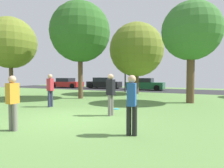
{
  "coord_description": "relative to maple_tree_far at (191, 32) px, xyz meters",
  "views": [
    {
      "loc": [
        4.61,
        -6.11,
        1.65
      ],
      "look_at": [
        0.0,
        3.97,
        1.18
      ],
      "focal_mm": 31.07,
      "sensor_mm": 36.0,
      "label": 1
    }
  ],
  "objects": [
    {
      "name": "ground_plane",
      "position": [
        -4.06,
        -6.55,
        -4.3
      ],
      "size": [
        44.0,
        44.0,
        0.0
      ],
      "primitive_type": "plane",
      "color": "#5B8442"
    },
    {
      "name": "road_strip",
      "position": [
        -4.06,
        9.45,
        -4.3
      ],
      "size": [
        44.0,
        6.4,
        0.01
      ],
      "primitive_type": "cube",
      "color": "#28282B",
      "rests_on": "ground_plane"
    },
    {
      "name": "maple_tree_far",
      "position": [
        0.0,
        0.0,
        0.0
      ],
      "size": [
        3.52,
        3.52,
        6.1
      ],
      "color": "brown",
      "rests_on": "ground_plane"
    },
    {
      "name": "birch_tree_lone",
      "position": [
        -7.38,
        -0.83,
        0.48
      ],
      "size": [
        4.31,
        4.31,
        6.95
      ],
      "color": "brown",
      "rests_on": "ground_plane"
    },
    {
      "name": "maple_tree_near",
      "position": [
        -4.8,
        4.37,
        -0.29
      ],
      "size": [
        4.9,
        4.9,
        6.48
      ],
      "color": "brown",
      "rests_on": "ground_plane"
    },
    {
      "name": "oak_tree_center",
      "position": [
        -12.95,
        -2.15,
        -0.1
      ],
      "size": [
        3.96,
        3.96,
        6.19
      ],
      "color": "brown",
      "rests_on": "ground_plane"
    },
    {
      "name": "person_thrower",
      "position": [
        -2.8,
        -5.45,
        -3.34
      ],
      "size": [
        0.35,
        0.3,
        1.73
      ],
      "rotation": [
        0.0,
        0.0,
        2.96
      ],
      "color": "slate",
      "rests_on": "ground_plane"
    },
    {
      "name": "person_catcher",
      "position": [
        -6.67,
        -4.73,
        -3.33
      ],
      "size": [
        0.35,
        0.3,
        1.74
      ],
      "rotation": [
        0.0,
        0.0,
        -0.18
      ],
      "color": "#2D334C",
      "rests_on": "ground_plane"
    },
    {
      "name": "person_bystander",
      "position": [
        -4.55,
        -8.65,
        -3.39
      ],
      "size": [
        0.3,
        0.33,
        1.65
      ],
      "rotation": [
        0.0,
        0.0,
        1.54
      ],
      "color": "slate",
      "rests_on": "ground_plane"
    },
    {
      "name": "person_walking",
      "position": [
        -1.15,
        -7.62,
        -3.38
      ],
      "size": [
        0.3,
        0.35,
        1.67
      ],
      "rotation": [
        0.0,
        0.0,
        1.74
      ],
      "color": "black",
      "rests_on": "ground_plane"
    },
    {
      "name": "frisbee_disc",
      "position": [
        -3.19,
        -3.93,
        -4.29
      ],
      "size": [
        0.27,
        0.27,
        0.03
      ],
      "primitive_type": "cylinder",
      "color": "#2DB2E0",
      "rests_on": "ground_plane"
    },
    {
      "name": "parked_car_red",
      "position": [
        -16.51,
        9.34,
        -3.68
      ],
      "size": [
        4.42,
        2.08,
        1.34
      ],
      "color": "#B21E1E",
      "rests_on": "ground_plane"
    },
    {
      "name": "parked_car_black",
      "position": [
        -10.92,
        9.83,
        -3.65
      ],
      "size": [
        4.39,
        1.95,
        1.43
      ],
      "color": "black",
      "rests_on": "ground_plane"
    },
    {
      "name": "parked_car_green",
      "position": [
        -5.32,
        9.5,
        -3.66
      ],
      "size": [
        4.24,
        2.02,
        1.38
      ],
      "color": "#195633",
      "rests_on": "ground_plane"
    },
    {
      "name": "street_lamp_post",
      "position": [
        -6.36,
        5.65,
        -2.05
      ],
      "size": [
        0.14,
        0.14,
        4.5
      ],
      "primitive_type": "cylinder",
      "color": "#2D2D33",
      "rests_on": "ground_plane"
    }
  ]
}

